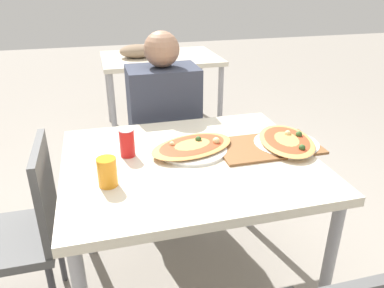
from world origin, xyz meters
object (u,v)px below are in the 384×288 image
Objects in this scene: chair_side_left at (23,228)px; soda_can at (127,143)px; dining_table at (190,174)px; drink_glass at (107,172)px; person_seated at (164,115)px; chair_far_seated at (162,140)px; pizza_main at (193,147)px; pizza_second at (287,141)px.

soda_can reaches higher than chair_side_left.
dining_table is 0.41m from drink_glass.
person_seated is at bearing 88.83° from dining_table.
soda_can reaches higher than chair_far_seated.
chair_far_seated is 7.51× the size of drink_glass.
person_seated is at bearing 91.75° from pizza_main.
dining_table is at bearing -21.31° from soda_can.
pizza_second is at bearing 2.47° from dining_table.
person_seated is 0.90m from drink_glass.
dining_table is 2.57× the size of pizza_second.
soda_can reaches higher than drink_glass.
dining_table is at bearing -177.53° from pizza_second.
chair_side_left is at bearing 40.15° from person_seated.
dining_table is 0.68m from person_seated.
chair_far_seated is 6.91× the size of soda_can.
pizza_main is 3.68× the size of soda_can.
chair_side_left is (-0.74, 0.04, -0.18)m from dining_table.
soda_can is (-0.27, -0.69, 0.32)m from chair_far_seated.
person_seated reaches higher than soda_can.
chair_side_left reaches higher than pizza_second.
dining_table is at bearing -93.38° from chair_side_left.
soda_can is 0.25m from drink_glass.
dining_table is 1.26× the size of chair_side_left.
chair_side_left is (-0.75, -0.75, 0.00)m from chair_far_seated.
drink_glass is (-0.39, -0.21, 0.04)m from pizza_main.
soda_can is (0.48, 0.06, 0.32)m from chair_side_left.
pizza_main is at bearing 91.75° from person_seated.
chair_far_seated is at bearing 88.99° from dining_table.
chair_side_left is 1.88× the size of pizza_main.
pizza_main is 1.08× the size of pizza_second.
pizza_second reaches higher than dining_table.
soda_can is at bearing -83.10° from chair_side_left.
person_seated is 10.41× the size of drink_glass.
person_seated reaches higher than drink_glass.
soda_can is at bearing 68.32° from chair_far_seated.
drink_glass is at bearing 65.29° from person_seated.
drink_glass reaches higher than pizza_second.
dining_table is 2.37× the size of pizza_main.
chair_far_seated is at bearing 68.32° from soda_can.
drink_glass is (-0.10, -0.23, -0.00)m from soda_can.
pizza_second is at bearing -7.23° from pizza_main.
drink_glass is 0.85m from pizza_second.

